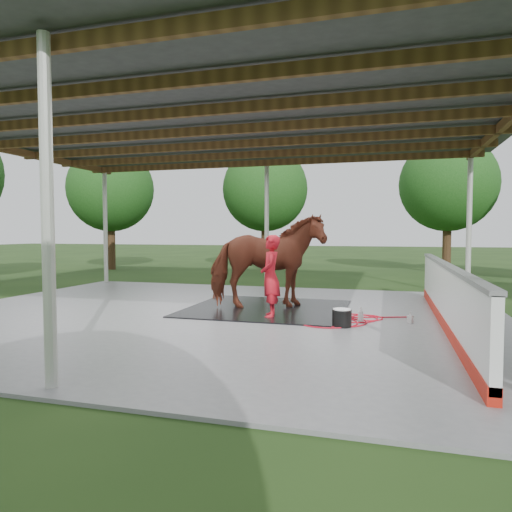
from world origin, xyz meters
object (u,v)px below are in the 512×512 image
(horse, at_px, (267,261))
(wash_bucket, at_px, (342,318))
(dasher_board, at_px, (446,297))
(handler, at_px, (271,276))

(horse, xyz_separation_m, wash_bucket, (1.80, -1.49, -0.91))
(dasher_board, xyz_separation_m, handler, (-3.29, 0.03, 0.29))
(dasher_board, distance_m, horse, 3.78)
(wash_bucket, bearing_deg, horse, 140.44)
(horse, xyz_separation_m, handler, (0.32, -0.94, -0.24))
(horse, height_order, handler, horse)
(dasher_board, height_order, horse, horse)
(dasher_board, xyz_separation_m, wash_bucket, (-1.81, -0.52, -0.38))
(dasher_board, xyz_separation_m, horse, (-3.61, 0.96, 0.53))
(dasher_board, distance_m, handler, 3.30)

